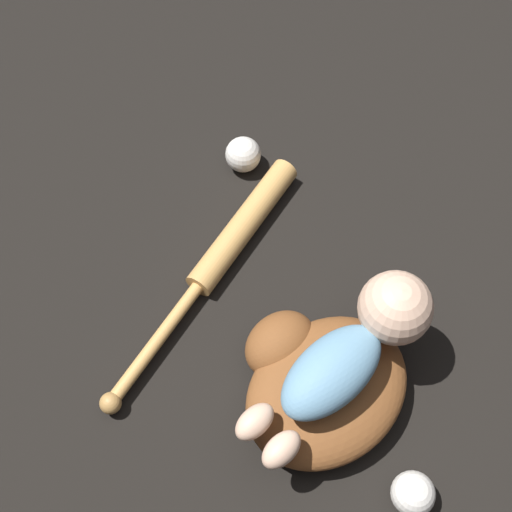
# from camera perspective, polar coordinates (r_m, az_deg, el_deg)

# --- Properties ---
(ground_plane) EXTENTS (6.00, 6.00, 0.00)m
(ground_plane) POSITION_cam_1_polar(r_m,az_deg,el_deg) (1.22, 5.41, -12.69)
(ground_plane) COLOR black
(baseball_glove) EXTENTS (0.34, 0.32, 0.09)m
(baseball_glove) POSITION_cam_1_polar(r_m,az_deg,el_deg) (1.19, 5.05, -10.02)
(baseball_glove) COLOR brown
(baseball_glove) RESTS_ON ground
(baby_figure) EXTENTS (0.37, 0.18, 0.12)m
(baby_figure) POSITION_cam_1_polar(r_m,az_deg,el_deg) (1.12, 8.20, -7.05)
(baby_figure) COLOR #6693B2
(baby_figure) RESTS_ON baseball_glove
(baseball_bat) EXTENTS (0.58, 0.06, 0.05)m
(baseball_bat) POSITION_cam_1_polar(r_m,az_deg,el_deg) (1.32, -2.35, 0.66)
(baseball_bat) COLOR tan
(baseball_bat) RESTS_ON ground
(baseball) EXTENTS (0.07, 0.07, 0.07)m
(baseball) POSITION_cam_1_polar(r_m,az_deg,el_deg) (1.42, -1.04, 8.12)
(baseball) COLOR white
(baseball) RESTS_ON ground
(baseball_spare) EXTENTS (0.07, 0.07, 0.07)m
(baseball_spare) POSITION_cam_1_polar(r_m,az_deg,el_deg) (1.18, 12.44, -18.07)
(baseball_spare) COLOR white
(baseball_spare) RESTS_ON ground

